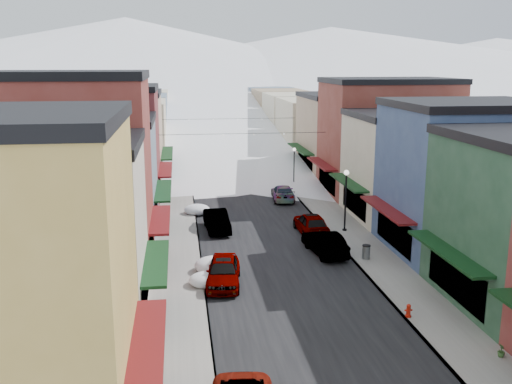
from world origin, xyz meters
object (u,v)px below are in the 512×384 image
object	(u,v)px
car_dark_hatch	(217,221)
fire_hydrant	(408,311)
car_silver_sedan	(223,271)
car_green_sedan	(325,243)
trash_can	(366,252)
streetlamp_near	(346,193)

from	to	relation	value
car_dark_hatch	fire_hydrant	size ratio (longest dim) A/B	6.90
car_dark_hatch	fire_hydrant	bearing A→B (deg)	-67.26
car_silver_sedan	car_green_sedan	xyz separation A→B (m)	(7.38, 4.61, -0.03)
fire_hydrant	trash_can	distance (m)	8.97
trash_can	car_dark_hatch	bearing A→B (deg)	138.48
car_silver_sedan	car_green_sedan	world-z (taller)	car_silver_sedan
car_green_sedan	fire_hydrant	distance (m)	10.79
trash_can	car_silver_sedan	bearing A→B (deg)	-163.53
car_dark_hatch	car_green_sedan	bearing A→B (deg)	-47.42
car_dark_hatch	car_green_sedan	size ratio (longest dim) A/B	0.99
car_green_sedan	streetlamp_near	bearing A→B (deg)	-128.16
streetlamp_near	car_silver_sedan	bearing A→B (deg)	-137.29
trash_can	streetlamp_near	bearing A→B (deg)	86.16
trash_can	car_green_sedan	bearing A→B (deg)	144.72
car_silver_sedan	streetlamp_near	world-z (taller)	streetlamp_near
car_green_sedan	car_dark_hatch	bearing A→B (deg)	-51.04
car_green_sedan	fire_hydrant	size ratio (longest dim) A/B	7.00
fire_hydrant	car_green_sedan	bearing A→B (deg)	99.07
car_silver_sedan	car_dark_hatch	bearing A→B (deg)	94.77
fire_hydrant	streetlamp_near	size ratio (longest dim) A/B	0.15
car_silver_sedan	streetlamp_near	bearing A→B (deg)	49.42
fire_hydrant	trash_can	bearing A→B (deg)	85.40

